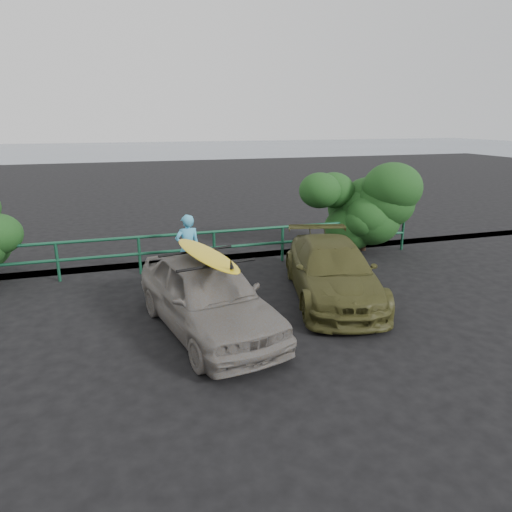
{
  "coord_description": "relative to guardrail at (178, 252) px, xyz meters",
  "views": [
    {
      "loc": [
        -1.45,
        -6.87,
        3.93
      ],
      "look_at": [
        1.35,
        2.22,
        1.08
      ],
      "focal_mm": 32.0,
      "sensor_mm": 36.0,
      "label": 1
    }
  ],
  "objects": [
    {
      "name": "ground",
      "position": [
        0.0,
        -5.0,
        -0.52
      ],
      "size": [
        80.0,
        80.0,
        0.0
      ],
      "primitive_type": "plane",
      "color": "black"
    },
    {
      "name": "ocean",
      "position": [
        0.0,
        55.0,
        -0.52
      ],
      "size": [
        200.0,
        200.0,
        0.0
      ],
      "primitive_type": "plane",
      "color": "slate",
      "rests_on": "ground"
    },
    {
      "name": "guardrail",
      "position": [
        0.0,
        0.0,
        0.0
      ],
      "size": [
        14.0,
        0.08,
        1.04
      ],
      "primitive_type": null,
      "color": "#14472F",
      "rests_on": "ground"
    },
    {
      "name": "shrub_right",
      "position": [
        5.0,
        0.5,
        0.75
      ],
      "size": [
        3.2,
        2.4,
        2.55
      ],
      "primitive_type": null,
      "color": "#1C4519",
      "rests_on": "ground"
    },
    {
      "name": "sedan",
      "position": [
        0.05,
        -3.85,
        0.2
      ],
      "size": [
        2.53,
        4.49,
        1.44
      ],
      "primitive_type": "imported",
      "rotation": [
        0.0,
        0.0,
        0.21
      ],
      "color": "slate",
      "rests_on": "ground"
    },
    {
      "name": "olive_vehicle",
      "position": [
        3.1,
        -2.97,
        0.12
      ],
      "size": [
        2.82,
        4.7,
        1.28
      ],
      "primitive_type": "imported",
      "rotation": [
        0.0,
        0.0,
        -0.25
      ],
      "color": "#43421D",
      "rests_on": "ground"
    },
    {
      "name": "man",
      "position": [
        0.15,
        -0.89,
        0.33
      ],
      "size": [
        0.66,
        0.47,
        1.71
      ],
      "primitive_type": "imported",
      "rotation": [
        0.0,
        0.0,
        3.24
      ],
      "color": "#43A3CB",
      "rests_on": "ground"
    },
    {
      "name": "roof_rack",
      "position": [
        0.05,
        -3.85,
        0.95
      ],
      "size": [
        1.7,
        1.35,
        0.05
      ],
      "primitive_type": null,
      "rotation": [
        0.0,
        0.0,
        0.21
      ],
      "color": "black",
      "rests_on": "sedan"
    },
    {
      "name": "surfboard",
      "position": [
        0.05,
        -3.85,
        1.01
      ],
      "size": [
        1.06,
        2.67,
        0.08
      ],
      "primitive_type": "ellipsoid",
      "rotation": [
        0.0,
        0.0,
        0.21
      ],
      "color": "yellow",
      "rests_on": "roof_rack"
    }
  ]
}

